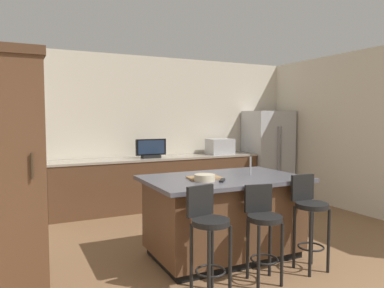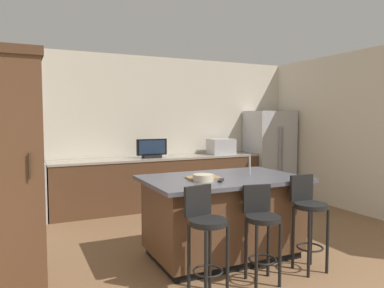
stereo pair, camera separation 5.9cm
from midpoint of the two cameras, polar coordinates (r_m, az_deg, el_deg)
name	(u,v)px [view 1 (the left image)]	position (r m, az deg, el deg)	size (l,w,h in m)	color
wall_back	(157,131)	(6.95, -5.77, 2.08)	(6.06, 0.12, 2.74)	beige
wall_right	(376,133)	(6.59, 26.47, 1.55)	(0.12, 5.40, 2.74)	beige
counter_back	(160,182)	(6.66, -5.30, -5.94)	(3.85, 0.62, 0.91)	brown
kitchen_island	(223,216)	(4.36, 4.53, -11.05)	(1.81, 1.16, 0.93)	black
refrigerator	(268,154)	(7.72, 11.52, -1.47)	(0.88, 0.73, 1.75)	#B7BABF
range_oven	(20,193)	(6.25, -25.44, -6.93)	(0.70, 0.63, 0.93)	#B7BABF
cabinet_tower	(9,171)	(3.63, -27.07, -3.74)	(0.63, 0.62, 2.22)	brown
microwave	(220,146)	(7.12, 4.15, -0.39)	(0.48, 0.36, 0.30)	#B7BABF
tv_monitor	(151,149)	(6.47, -6.67, -0.82)	(0.55, 0.16, 0.33)	black
sink_faucet_back	(147,150)	(6.61, -7.25, -1.01)	(0.02, 0.02, 0.24)	#B2B2B7
sink_faucet_island	(250,166)	(4.45, 8.71, -3.36)	(0.02, 0.02, 0.22)	#B2B2B7
bar_stool_left	(208,231)	(3.36, 2.03, -13.45)	(0.34, 0.36, 1.00)	black
bar_stool_center	(263,225)	(3.74, 10.58, -12.32)	(0.34, 0.36, 0.95)	black
bar_stool_right	(309,213)	(4.13, 17.45, -10.26)	(0.34, 0.34, 1.00)	black
fruit_bowl	(205,178)	(3.97, 1.56, -5.28)	(0.23, 0.23, 0.07)	beige
tv_remote	(222,180)	(3.98, 4.31, -5.67)	(0.04, 0.17, 0.02)	black
cutting_board	(204,178)	(4.15, 1.52, -5.26)	(0.37, 0.23, 0.02)	#A87F51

